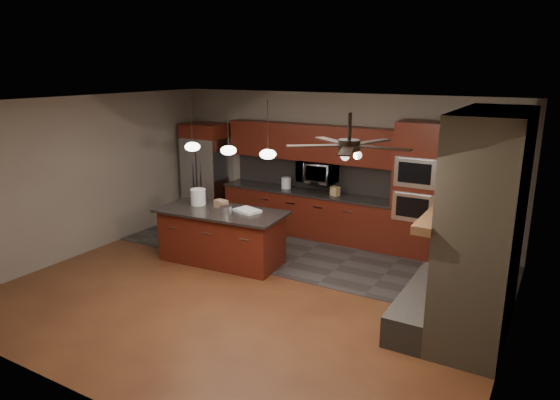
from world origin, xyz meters
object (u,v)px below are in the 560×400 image
Objects in this scene: refrigerator at (207,172)px; cardboard_box at (221,204)px; kitchen_island at (222,236)px; oven_tower at (418,190)px; paint_can at (226,210)px; microwave at (318,172)px; counter_box at (335,191)px; paint_tray at (247,211)px; white_bucket at (198,197)px; counter_bucket at (286,183)px.

cardboard_box is (1.71, -1.79, -0.07)m from refrigerator.
oven_tower is at bearing 31.56° from kitchen_island.
refrigerator is 10.67× the size of paint_can.
paint_can is at bearing -32.01° from cardboard_box.
microwave reaches higher than paint_can.
oven_tower reaches higher than cardboard_box.
refrigerator is 11.96× the size of counter_box.
kitchen_island is at bearing 146.33° from paint_can.
oven_tower is 12.06× the size of paint_can.
cardboard_box reaches higher than paint_tray.
kitchen_island is 8.06× the size of white_bucket.
white_bucket is at bearing -113.71° from counter_box.
refrigerator is 4.94× the size of paint_tray.
oven_tower reaches higher than kitchen_island.
counter_box is at bearing 53.71° from kitchen_island.
counter_bucket is at bearing 179.84° from oven_tower.
white_bucket is 0.80m from paint_can.
counter_box is (1.33, 1.82, 0.00)m from cardboard_box.
white_bucket is 0.47m from cardboard_box.
paint_can is 0.40m from cardboard_box.
counter_box is at bearing 0.59° from refrigerator.
counter_bucket is at bearing 93.84° from cardboard_box.
white_bucket is 1.00m from paint_tray.
oven_tower is 3.36m from paint_can.
kitchen_island is 10.35× the size of counter_bucket.
paint_can is 0.38m from paint_tray.
kitchen_island is at bearing -111.24° from microwave.
paint_tray is 1.97m from counter_box.
oven_tower is at bearing 39.59° from paint_can.
paint_can is 0.90× the size of counter_bucket.
refrigerator reaches higher than microwave.
refrigerator reaches higher than counter_bucket.
kitchen_island is (-2.78, -2.01, -0.73)m from oven_tower.
oven_tower is 10.85× the size of counter_bucket.
microwave is at bearing 74.45° from paint_can.
counter_box is at bearing 46.08° from white_bucket.
cardboard_box is at bearing -46.36° from refrigerator.
cardboard_box is (0.46, 0.04, -0.07)m from white_bucket.
oven_tower is 11.22× the size of cardboard_box.
microwave is 4.15× the size of counter_box.
paint_can is 1.12× the size of counter_box.
counter_box is at bearing 64.96° from cardboard_box.
counter_bucket is at bearing -162.41° from counter_box.
counter_box reaches higher than paint_tray.
cardboard_box is 1.20× the size of counter_box.
white_bucket is at bearing -160.28° from paint_tray.
counter_box is (1.23, 1.97, 0.52)m from kitchen_island.
kitchen_island is at bearing -101.76° from counter_box.
counter_bucket reaches higher than paint_tray.
refrigerator is 2.47m from cardboard_box.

